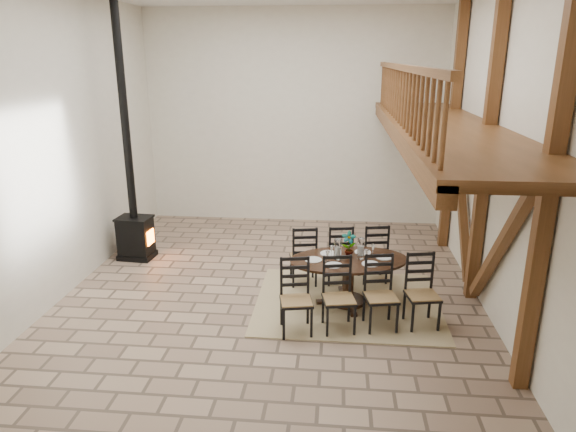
# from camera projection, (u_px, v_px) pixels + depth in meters

# --- Properties ---
(ground) EXTENTS (8.00, 8.00, 0.00)m
(ground) POSITION_uv_depth(u_px,v_px,m) (273.00, 288.00, 9.07)
(ground) COLOR #A0846A
(ground) RESTS_ON ground
(room_shell) EXTENTS (7.02, 8.02, 5.01)m
(room_shell) POSITION_uv_depth(u_px,v_px,m) (347.00, 116.00, 8.06)
(room_shell) COLOR silver
(room_shell) RESTS_ON ground
(rug) EXTENTS (3.00, 2.50, 0.02)m
(rug) POSITION_uv_depth(u_px,v_px,m) (347.00, 302.00, 8.49)
(rug) COLOR tan
(rug) RESTS_ON ground
(dining_table) EXTENTS (2.41, 2.48, 1.23)m
(dining_table) POSITION_uv_depth(u_px,v_px,m) (349.00, 283.00, 8.29)
(dining_table) COLOR black
(dining_table) RESTS_ON ground
(wood_stove) EXTENTS (0.71, 0.57, 5.00)m
(wood_stove) POSITION_uv_depth(u_px,v_px,m) (133.00, 205.00, 10.08)
(wood_stove) COLOR black
(wood_stove) RESTS_ON ground
(log_basket) EXTENTS (0.50, 0.50, 0.41)m
(log_basket) POSITION_uv_depth(u_px,v_px,m) (134.00, 242.00, 10.78)
(log_basket) COLOR brown
(log_basket) RESTS_ON ground
(log_stack) EXTENTS (0.34, 0.27, 0.21)m
(log_stack) POSITION_uv_depth(u_px,v_px,m) (133.00, 253.00, 10.38)
(log_stack) COLOR #A6815D
(log_stack) RESTS_ON ground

